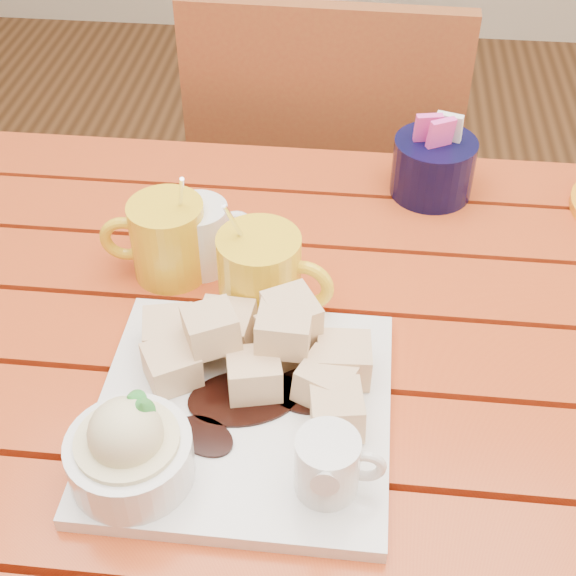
# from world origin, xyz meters

# --- Properties ---
(table) EXTENTS (1.20, 0.79, 0.75)m
(table) POSITION_xyz_m (0.00, 0.00, 0.64)
(table) COLOR #AE2F16
(table) RESTS_ON ground
(dessert_plate) EXTENTS (0.29, 0.29, 0.11)m
(dessert_plate) POSITION_xyz_m (-0.02, -0.12, 0.78)
(dessert_plate) COLOR white
(dessert_plate) RESTS_ON table
(coffee_mug_left) EXTENTS (0.12, 0.09, 0.14)m
(coffee_mug_left) POSITION_xyz_m (-0.13, 0.10, 0.80)
(coffee_mug_left) COLOR yellow
(coffee_mug_left) RESTS_ON table
(coffee_mug_right) EXTENTS (0.13, 0.09, 0.15)m
(coffee_mug_right) POSITION_xyz_m (-0.01, 0.05, 0.80)
(coffee_mug_right) COLOR yellow
(coffee_mug_right) RESTS_ON table
(cream_pitcher) EXTENTS (0.10, 0.09, 0.09)m
(cream_pitcher) POSITION_xyz_m (-0.09, 0.12, 0.79)
(cream_pitcher) COLOR white
(cream_pitcher) RESTS_ON table
(sugar_caddy) EXTENTS (0.11, 0.11, 0.12)m
(sugar_caddy) POSITION_xyz_m (0.18, 0.30, 0.79)
(sugar_caddy) COLOR black
(sugar_caddy) RESTS_ON table
(chair_far) EXTENTS (0.45, 0.45, 0.92)m
(chair_far) POSITION_xyz_m (0.03, 0.62, 0.51)
(chair_far) COLOR brown
(chair_far) RESTS_ON ground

